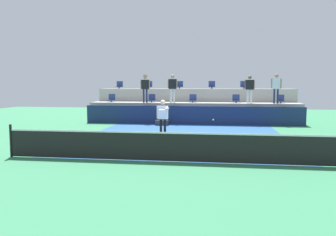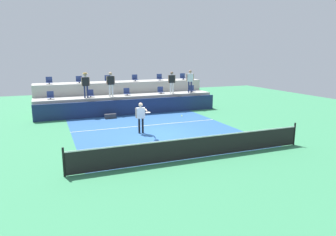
% 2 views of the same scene
% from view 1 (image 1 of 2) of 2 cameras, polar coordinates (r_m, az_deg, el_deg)
% --- Properties ---
extents(ground_plane, '(40.00, 40.00, 0.00)m').
position_cam_1_polar(ground_plane, '(14.40, 2.30, -3.82)').
color(ground_plane, '#388456').
extents(court_inner_paint, '(9.00, 10.00, 0.01)m').
position_cam_1_polar(court_inner_paint, '(15.39, 2.68, -3.21)').
color(court_inner_paint, '#285693').
rests_on(court_inner_paint, ground_plane).
extents(court_service_line, '(9.00, 0.06, 0.00)m').
position_cam_1_polar(court_service_line, '(16.76, 3.13, -2.47)').
color(court_service_line, white).
rests_on(court_service_line, ground_plane).
extents(tennis_net, '(10.48, 0.08, 1.07)m').
position_cam_1_polar(tennis_net, '(10.40, 0.06, -4.67)').
color(tennis_net, black).
rests_on(tennis_net, ground_plane).
extents(sponsor_backboard, '(13.00, 0.16, 1.10)m').
position_cam_1_polar(sponsor_backboard, '(20.27, 4.02, 0.46)').
color(sponsor_backboard, navy).
rests_on(sponsor_backboard, ground_plane).
extents(seating_tier_lower, '(13.00, 1.80, 1.25)m').
position_cam_1_polar(seating_tier_lower, '(21.56, 4.27, 0.96)').
color(seating_tier_lower, '#ADAAA3').
rests_on(seating_tier_lower, ground_plane).
extents(seating_tier_upper, '(13.00, 1.80, 2.10)m').
position_cam_1_polar(seating_tier_upper, '(23.32, 4.58, 2.35)').
color(seating_tier_upper, '#ADAAA3').
rests_on(seating_tier_upper, ground_plane).
extents(stadium_chair_lower_far_left, '(0.44, 0.40, 0.52)m').
position_cam_1_polar(stadium_chair_lower_far_left, '(22.43, -9.44, 3.23)').
color(stadium_chair_lower_far_left, '#2D2D33').
rests_on(stadium_chair_lower_far_left, seating_tier_lower).
extents(stadium_chair_lower_left, '(0.44, 0.40, 0.52)m').
position_cam_1_polar(stadium_chair_lower_left, '(21.78, -2.75, 3.23)').
color(stadium_chair_lower_left, '#2D2D33').
rests_on(stadium_chair_lower_left, seating_tier_lower).
extents(stadium_chair_lower_center, '(0.44, 0.40, 0.52)m').
position_cam_1_polar(stadium_chair_lower_center, '(21.44, 4.19, 3.18)').
color(stadium_chair_lower_center, '#2D2D33').
rests_on(stadium_chair_lower_center, seating_tier_lower).
extents(stadium_chair_lower_right, '(0.44, 0.40, 0.52)m').
position_cam_1_polar(stadium_chair_lower_right, '(21.42, 11.34, 3.09)').
color(stadium_chair_lower_right, '#2D2D33').
rests_on(stadium_chair_lower_right, seating_tier_lower).
extents(stadium_chair_lower_far_right, '(0.44, 0.40, 0.52)m').
position_cam_1_polar(stadium_chair_lower_far_right, '(21.74, 18.37, 2.95)').
color(stadium_chair_lower_far_right, '#2D2D33').
rests_on(stadium_chair_lower_far_right, seating_tier_lower).
extents(stadium_chair_upper_far_left, '(0.44, 0.40, 0.52)m').
position_cam_1_polar(stadium_chair_upper_far_left, '(24.13, -8.15, 5.42)').
color(stadium_chair_upper_far_left, '#2D2D33').
rests_on(stadium_chair_upper_far_left, seating_tier_upper).
extents(stadium_chair_upper_left, '(0.44, 0.40, 0.52)m').
position_cam_1_polar(stadium_chair_upper_left, '(23.63, -3.23, 5.47)').
color(stadium_chair_upper_left, '#2D2D33').
rests_on(stadium_chair_upper_left, seating_tier_upper).
extents(stadium_chair_upper_mid_left, '(0.44, 0.40, 0.52)m').
position_cam_1_polar(stadium_chair_upper_mid_left, '(23.31, 1.97, 5.47)').
color(stadium_chair_upper_mid_left, '#2D2D33').
rests_on(stadium_chair_upper_mid_left, seating_tier_upper).
extents(stadium_chair_upper_mid_right, '(0.44, 0.40, 0.52)m').
position_cam_1_polar(stadium_chair_upper_mid_right, '(23.17, 7.36, 5.43)').
color(stadium_chair_upper_mid_right, '#2D2D33').
rests_on(stadium_chair_upper_mid_right, seating_tier_upper).
extents(stadium_chair_upper_right, '(0.44, 0.40, 0.52)m').
position_cam_1_polar(stadium_chair_upper_right, '(23.24, 12.58, 5.34)').
color(stadium_chair_upper_right, '#2D2D33').
rests_on(stadium_chair_upper_right, seating_tier_upper).
extents(stadium_chair_upper_far_right, '(0.44, 0.40, 0.52)m').
position_cam_1_polar(stadium_chair_upper_far_right, '(23.50, 17.73, 5.21)').
color(stadium_chair_upper_far_right, '#2D2D33').
rests_on(stadium_chair_upper_far_right, seating_tier_upper).
extents(tennis_player, '(0.59, 1.25, 1.69)m').
position_cam_1_polar(tennis_player, '(15.13, -0.88, 0.57)').
color(tennis_player, black).
rests_on(tennis_player, ground_plane).
extents(spectator_with_hat, '(0.60, 0.46, 1.75)m').
position_cam_1_polar(spectator_with_hat, '(21.45, -3.86, 5.49)').
color(spectator_with_hat, navy).
rests_on(spectator_with_hat, seating_tier_lower).
extents(spectator_in_white, '(0.61, 0.24, 1.74)m').
position_cam_1_polar(spectator_in_white, '(21.16, 0.76, 5.45)').
color(spectator_in_white, white).
rests_on(spectator_in_white, seating_tier_lower).
extents(spectator_leaning_on_rail, '(0.59, 0.23, 1.67)m').
position_cam_1_polar(spectator_leaning_on_rail, '(21.08, 13.53, 5.16)').
color(spectator_leaning_on_rail, white).
rests_on(spectator_leaning_on_rail, seating_tier_lower).
extents(spectator_in_grey, '(0.61, 0.28, 1.76)m').
position_cam_1_polar(spectator_in_grey, '(21.28, 17.69, 5.22)').
color(spectator_in_grey, navy).
rests_on(spectator_in_grey, seating_tier_lower).
extents(tennis_ball, '(0.07, 0.07, 0.07)m').
position_cam_1_polar(tennis_ball, '(14.57, 7.60, -0.29)').
color(tennis_ball, '#CCE033').
extents(equipment_bag, '(0.76, 0.28, 0.30)m').
position_cam_1_polar(equipment_bag, '(19.82, -1.03, -0.81)').
color(equipment_bag, '#333338').
rests_on(equipment_bag, ground_plane).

